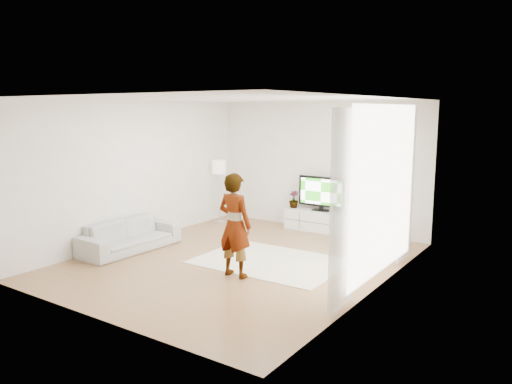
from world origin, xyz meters
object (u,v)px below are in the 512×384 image
Objects in this scene: rug at (271,261)px; sofa at (130,236)px; floor_lamp at (219,170)px; media_console at (320,221)px; television at (321,192)px; player at (235,225)px.

rug is 2.74m from sofa.
floor_lamp is (-0.12, 2.86, 0.96)m from sofa.
media_console is 0.81× the size of sofa.
television is at bearing -32.41° from sofa.
media_console is 4.07m from sofa.
media_console reaches higher than rug.
media_console is at bearing -32.62° from sofa.
player reaches higher than rug.
rug is at bearing -83.07° from television.
sofa is at bearing -123.81° from media_console.
sofa is (-2.53, 0.09, -0.55)m from player.
player is (0.26, -3.47, 0.61)m from media_console.
television is at bearing 96.93° from rug.
floor_lamp reaches higher than television.
media_console is at bearing -90.00° from television.
floor_lamp is (-2.65, 2.95, 0.40)m from player.
sofa is at bearing -123.59° from television.
rug is (0.31, -2.50, -0.22)m from media_console.
television is 4.13m from sofa.
television is 3.51m from player.
media_console is 0.63m from television.
sofa is at bearing -160.99° from rug.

